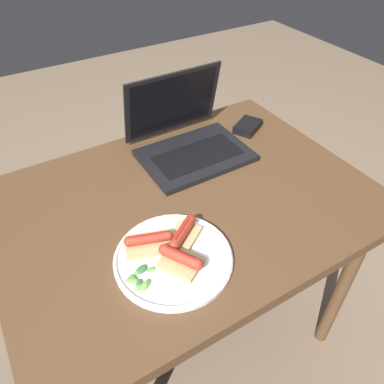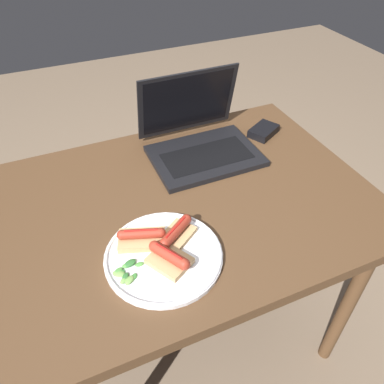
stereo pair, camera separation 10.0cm
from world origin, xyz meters
The scene contains 9 objects.
ground_plane centered at (0.00, 0.00, 0.00)m, with size 6.00×6.00×0.00m, color #75604C.
desk centered at (0.00, 0.00, 0.66)m, with size 1.06×0.78×0.74m.
laptop centered at (0.13, 0.20, 0.78)m, with size 0.34×0.29×0.24m.
plate centered at (-0.14, -0.18, 0.75)m, with size 0.29×0.29×0.02m.
sausage_toast_left centered at (-0.09, -0.14, 0.77)m, with size 0.12×0.11×0.04m.
sausage_toast_middle centered at (-0.14, -0.21, 0.77)m, with size 0.11×0.12×0.05m.
sausage_toast_right centered at (-0.17, -0.12, 0.77)m, with size 0.13×0.10×0.05m.
salad_pile centered at (-0.24, -0.19, 0.75)m, with size 0.08×0.07×0.01m.
external_drive centered at (0.38, 0.21, 0.75)m, with size 0.13×0.11×0.03m.
Camera 1 is at (-0.40, -0.69, 1.46)m, focal length 35.00 mm.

